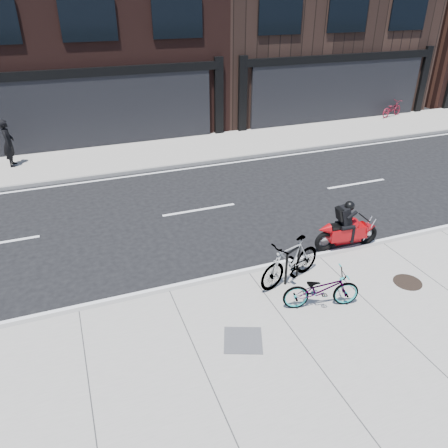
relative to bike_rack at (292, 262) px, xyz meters
name	(u,v)px	position (x,y,z in m)	size (l,w,h in m)	color
ground	(221,239)	(-0.81, 2.60, -0.64)	(120.00, 120.00, 0.00)	black
sidewalk_near	(314,362)	(-0.81, -2.40, -0.57)	(60.00, 6.00, 0.13)	gray
sidewalk_far	(158,153)	(-0.81, 10.35, -0.57)	(60.00, 3.50, 0.13)	gray
bike_rack	(292,262)	(0.00, 0.00, 0.00)	(0.47, 0.25, 0.86)	black
bicycle_front	(321,289)	(0.12, -1.06, -0.06)	(0.59, 1.68, 0.88)	gray
bicycle_rear	(290,261)	(-0.06, 0.00, 0.05)	(0.52, 1.84, 1.11)	gray
motorcycle	(350,228)	(2.30, 0.99, -0.07)	(1.88, 0.52, 1.40)	black
pedestrian	(8,143)	(-6.51, 10.71, 0.40)	(0.66, 0.43, 1.82)	black
bicycle_far	(392,109)	(12.43, 11.60, -0.09)	(0.55, 1.59, 0.84)	maroon
manhole_cover	(408,282)	(2.53, -1.07, -0.50)	(0.66, 0.66, 0.01)	black
utility_grate	(243,340)	(-1.86, -1.47, -0.50)	(0.75, 0.75, 0.01)	#4D4C4F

